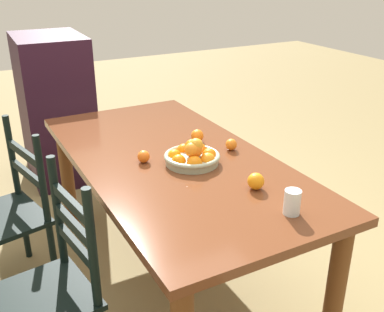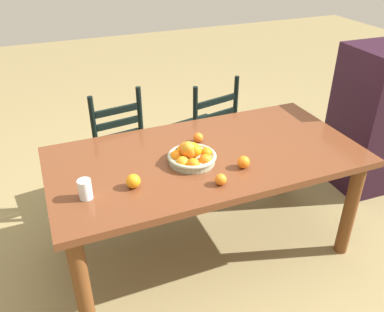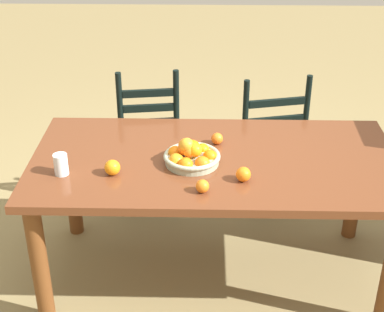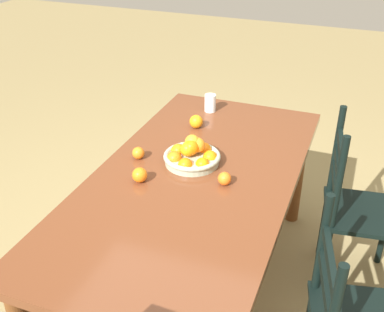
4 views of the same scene
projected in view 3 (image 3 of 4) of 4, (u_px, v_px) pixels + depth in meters
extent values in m
plane|color=olive|center=(212.00, 272.00, 3.31)|extent=(12.00, 12.00, 0.00)
cube|color=brown|center=(215.00, 162.00, 2.96)|extent=(1.87, 0.93, 0.04)
cylinder|color=brown|center=(40.00, 265.00, 2.83)|extent=(0.09, 0.09, 0.70)
cylinder|color=brown|center=(72.00, 183.00, 3.49)|extent=(0.09, 0.09, 0.70)
cylinder|color=brown|center=(356.00, 187.00, 3.46)|extent=(0.09, 0.09, 0.70)
cube|color=black|center=(149.00, 138.00, 3.80)|extent=(0.45, 0.45, 0.03)
cylinder|color=black|center=(173.00, 155.00, 4.07)|extent=(0.04, 0.04, 0.44)
cylinder|color=black|center=(124.00, 158.00, 4.04)|extent=(0.04, 0.04, 0.44)
cylinder|color=black|center=(177.00, 180.00, 3.78)|extent=(0.04, 0.04, 0.44)
cylinder|color=black|center=(125.00, 183.00, 3.74)|extent=(0.04, 0.04, 0.44)
cylinder|color=black|center=(176.00, 110.00, 3.54)|extent=(0.04, 0.04, 0.51)
cylinder|color=black|center=(120.00, 112.00, 3.51)|extent=(0.04, 0.04, 0.51)
cube|color=black|center=(149.00, 122.00, 3.56)|extent=(0.30, 0.07, 0.04)
cube|color=black|center=(148.00, 108.00, 3.51)|extent=(0.30, 0.07, 0.04)
cube|color=black|center=(148.00, 93.00, 3.47)|extent=(0.30, 0.07, 0.04)
cube|color=black|center=(264.00, 137.00, 3.86)|extent=(0.54, 0.54, 0.03)
cylinder|color=black|center=(280.00, 149.00, 4.17)|extent=(0.04, 0.04, 0.42)
cylinder|color=black|center=(227.00, 155.00, 4.10)|extent=(0.04, 0.04, 0.42)
cylinder|color=black|center=(300.00, 177.00, 3.83)|extent=(0.04, 0.04, 0.42)
cylinder|color=black|center=(242.00, 183.00, 3.76)|extent=(0.04, 0.04, 0.42)
cylinder|color=black|center=(306.00, 112.00, 3.61)|extent=(0.04, 0.04, 0.48)
cylinder|color=black|center=(245.00, 117.00, 3.54)|extent=(0.04, 0.04, 0.48)
cube|color=black|center=(276.00, 120.00, 3.59)|extent=(0.35, 0.10, 0.04)
cube|color=black|center=(277.00, 102.00, 3.53)|extent=(0.35, 0.10, 0.04)
cylinder|color=#A1A98D|center=(192.00, 160.00, 2.90)|extent=(0.27, 0.27, 0.04)
torus|color=#A1A98D|center=(192.00, 156.00, 2.89)|extent=(0.28, 0.28, 0.02)
sphere|color=orange|center=(210.00, 157.00, 2.89)|extent=(0.07, 0.07, 0.07)
sphere|color=orange|center=(203.00, 150.00, 2.96)|extent=(0.07, 0.07, 0.07)
sphere|color=orange|center=(188.00, 148.00, 2.97)|extent=(0.07, 0.07, 0.07)
sphere|color=orange|center=(175.00, 153.00, 2.92)|extent=(0.08, 0.08, 0.08)
sphere|color=orange|center=(176.00, 161.00, 2.85)|extent=(0.08, 0.08, 0.08)
sphere|color=orange|center=(186.00, 165.00, 2.82)|extent=(0.07, 0.07, 0.07)
sphere|color=orange|center=(202.00, 164.00, 2.83)|extent=(0.08, 0.08, 0.08)
sphere|color=orange|center=(187.00, 145.00, 2.85)|extent=(0.07, 0.07, 0.07)
sphere|color=orange|center=(185.00, 148.00, 2.87)|extent=(0.08, 0.08, 0.08)
sphere|color=orange|center=(192.00, 148.00, 2.86)|extent=(0.08, 0.08, 0.08)
sphere|color=orange|center=(195.00, 150.00, 2.85)|extent=(0.07, 0.07, 0.07)
sphere|color=orange|center=(186.00, 146.00, 2.88)|extent=(0.07, 0.07, 0.07)
sphere|color=orange|center=(190.00, 151.00, 2.86)|extent=(0.07, 0.07, 0.07)
sphere|color=orange|center=(243.00, 174.00, 2.74)|extent=(0.07, 0.07, 0.07)
sphere|color=orange|center=(112.00, 168.00, 2.79)|extent=(0.08, 0.08, 0.08)
sphere|color=orange|center=(202.00, 186.00, 2.66)|extent=(0.06, 0.06, 0.06)
sphere|color=orange|center=(217.00, 139.00, 3.08)|extent=(0.06, 0.06, 0.06)
cylinder|color=silver|center=(61.00, 164.00, 2.79)|extent=(0.07, 0.07, 0.11)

